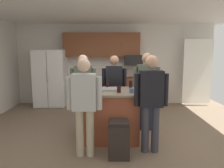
{
  "coord_description": "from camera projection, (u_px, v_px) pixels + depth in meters",
  "views": [
    {
      "loc": [
        -0.07,
        -4.31,
        1.71
      ],
      "look_at": [
        -0.08,
        0.08,
        1.05
      ],
      "focal_mm": 34.47,
      "sensor_mm": 36.0,
      "label": 1
    }
  ],
  "objects": [
    {
      "name": "floor",
      "position": [
        116.0,
        134.0,
        4.51
      ],
      "size": [
        7.04,
        7.04,
        0.0
      ],
      "primitive_type": "plane",
      "color": "#7F6B56",
      "rests_on": "ground"
    },
    {
      "name": "ceiling",
      "position": [
        116.0,
        5.0,
        4.13
      ],
      "size": [
        7.04,
        7.04,
        0.0
      ],
      "primitive_type": "plane",
      "color": "white"
    },
    {
      "name": "back_wall",
      "position": [
        115.0,
        64.0,
        7.09
      ],
      "size": [
        6.4,
        0.1,
        2.6
      ],
      "primitive_type": "cube",
      "color": "silver",
      "rests_on": "ground"
    },
    {
      "name": "french_door_window_panel",
      "position": [
        198.0,
        71.0,
        6.72
      ],
      "size": [
        0.9,
        0.06,
        2.0
      ],
      "primitive_type": "cube",
      "color": "white",
      "rests_on": "ground"
    },
    {
      "name": "cabinet_run_upper",
      "position": [
        102.0,
        45.0,
        6.8
      ],
      "size": [
        2.4,
        0.38,
        0.75
      ],
      "color": "brown"
    },
    {
      "name": "cabinet_run_lower",
      "position": [
        133.0,
        91.0,
        6.9
      ],
      "size": [
        1.8,
        0.63,
        0.9
      ],
      "color": "brown",
      "rests_on": "ground"
    },
    {
      "name": "refrigerator",
      "position": [
        51.0,
        78.0,
        6.74
      ],
      "size": [
        0.95,
        0.76,
        1.77
      ],
      "color": "white",
      "rests_on": "ground"
    },
    {
      "name": "microwave_over_range",
      "position": [
        134.0,
        60.0,
        6.77
      ],
      "size": [
        0.56,
        0.4,
        0.32
      ],
      "primitive_type": "cube",
      "color": "black"
    },
    {
      "name": "kitchen_island",
      "position": [
        112.0,
        114.0,
        4.22
      ],
      "size": [
        1.14,
        0.97,
        0.97
      ],
      "color": "#AD5638",
      "rests_on": "ground"
    },
    {
      "name": "person_guest_right",
      "position": [
        147.0,
        86.0,
        4.63
      ],
      "size": [
        0.57,
        0.22,
        1.69
      ],
      "rotation": [
        0.0,
        0.0,
        -2.57
      ],
      "color": "#232D4C",
      "rests_on": "ground"
    },
    {
      "name": "person_guest_by_door",
      "position": [
        114.0,
        86.0,
        4.98
      ],
      "size": [
        0.57,
        0.22,
        1.63
      ],
      "rotation": [
        0.0,
        0.0,
        -1.64
      ],
      "color": "tan",
      "rests_on": "ground"
    },
    {
      "name": "person_elder_center",
      "position": [
        84.0,
        87.0,
        4.76
      ],
      "size": [
        0.57,
        0.22,
        1.65
      ],
      "rotation": [
        0.0,
        0.0,
        -0.77
      ],
      "color": "#383842",
      "rests_on": "ground"
    },
    {
      "name": "person_guest_left",
      "position": [
        85.0,
        101.0,
        3.43
      ],
      "size": [
        0.57,
        0.22,
        1.61
      ],
      "rotation": [
        0.0,
        0.0,
        1.03
      ],
      "color": "tan",
      "rests_on": "ground"
    },
    {
      "name": "person_host_foreground",
      "position": [
        151.0,
        98.0,
        3.58
      ],
      "size": [
        0.57,
        0.22,
        1.65
      ],
      "rotation": [
        0.0,
        0.0,
        2.42
      ],
      "color": "#383842",
      "rests_on": "ground"
    },
    {
      "name": "glass_stout_tall",
      "position": [
        131.0,
        85.0,
        4.4
      ],
      "size": [
        0.07,
        0.07,
        0.15
      ],
      "color": "black",
      "rests_on": "kitchen_island"
    },
    {
      "name": "mug_ceramic_white",
      "position": [
        132.0,
        90.0,
        3.9
      ],
      "size": [
        0.12,
        0.08,
        0.09
      ],
      "color": "#4C6B99",
      "rests_on": "kitchen_island"
    },
    {
      "name": "glass_short_whisky",
      "position": [
        108.0,
        85.0,
        4.43
      ],
      "size": [
        0.07,
        0.07,
        0.12
      ],
      "color": "black",
      "rests_on": "kitchen_island"
    },
    {
      "name": "tumbler_amber",
      "position": [
        119.0,
        89.0,
        3.94
      ],
      "size": [
        0.07,
        0.07,
        0.13
      ],
      "color": "black",
      "rests_on": "kitchen_island"
    },
    {
      "name": "serving_tray",
      "position": [
        108.0,
        89.0,
        4.16
      ],
      "size": [
        0.44,
        0.3,
        0.04
      ],
      "color": "#B7B7BC",
      "rests_on": "kitchen_island"
    },
    {
      "name": "trash_bin",
      "position": [
        119.0,
        139.0,
        3.5
      ],
      "size": [
        0.34,
        0.34,
        0.61
      ],
      "color": "black",
      "rests_on": "ground"
    }
  ]
}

